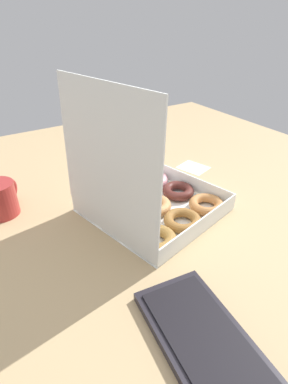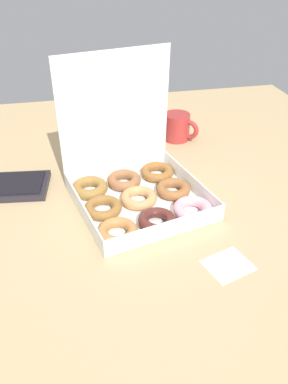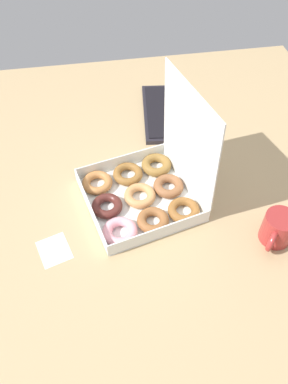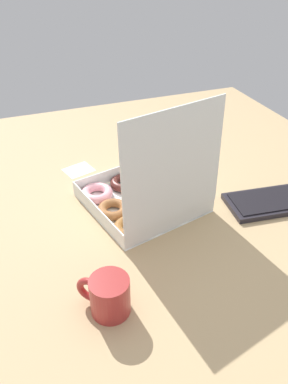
{
  "view_description": "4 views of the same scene",
  "coord_description": "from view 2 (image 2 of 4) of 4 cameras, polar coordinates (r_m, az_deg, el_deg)",
  "views": [
    {
      "loc": [
        -60.13,
        41.65,
        51.14
      ],
      "look_at": [
        3.61,
        1.37,
        5.26
      ],
      "focal_mm": 28.0,
      "sensor_mm": 36.0,
      "label": 1
    },
    {
      "loc": [
        -16.32,
        -85.84,
        62.78
      ],
      "look_at": [
        2.02,
        0.1,
        3.6
      ],
      "focal_mm": 35.0,
      "sensor_mm": 36.0,
      "label": 2
    },
    {
      "loc": [
        80.35,
        -12.18,
        96.08
      ],
      "look_at": [
        2.09,
        1.12,
        5.22
      ],
      "focal_mm": 35.0,
      "sensor_mm": 36.0,
      "label": 3
    },
    {
      "loc": [
        35.64,
        95.46,
        74.81
      ],
      "look_at": [
        0.4,
        1.56,
        5.46
      ],
      "focal_mm": 35.0,
      "sensor_mm": 36.0,
      "label": 4
    }
  ],
  "objects": [
    {
      "name": "ground_plane",
      "position": [
        1.08,
        -1.04,
        -2.18
      ],
      "size": [
        180.0,
        180.0,
        2.0
      ],
      "primitive_type": "cube",
      "color": "tan"
    },
    {
      "name": "donut_box",
      "position": [
        1.07,
        -1.14,
        0.55
      ],
      "size": [
        40.82,
        41.01,
        39.32
      ],
      "color": "white",
      "rests_on": "ground_plane"
    },
    {
      "name": "coffee_mug",
      "position": [
        1.42,
        5.17,
        9.88
      ],
      "size": [
        11.95,
        11.28,
        10.0
      ],
      "color": "#A72E2C",
      "rests_on": "ground_plane"
    },
    {
      "name": "paper_napkin",
      "position": [
        0.91,
        12.71,
        -10.78
      ],
      "size": [
        12.44,
        11.42,
        0.15
      ],
      "primitive_type": "cube",
      "rotation": [
        0.0,
        0.0,
        0.3
      ],
      "color": "white",
      "rests_on": "ground_plane"
    }
  ]
}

